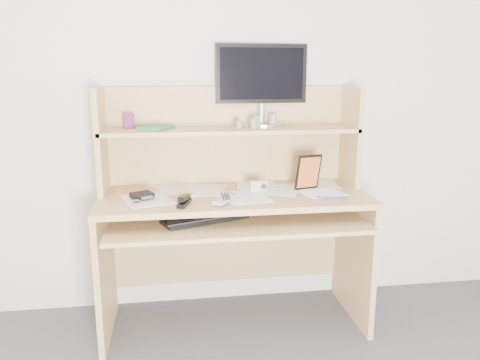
{
  "coord_description": "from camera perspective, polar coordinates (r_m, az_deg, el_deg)",
  "views": [
    {
      "loc": [
        -0.31,
        -0.89,
        1.37
      ],
      "look_at": [
        0.02,
        1.43,
        0.84
      ],
      "focal_mm": 35.0,
      "sensor_mm": 36.0,
      "label": 1
    }
  ],
  "objects": [
    {
      "name": "chip_stack_c",
      "position": [
        2.53,
        -0.1,
        6.78
      ],
      "size": [
        0.04,
        0.04,
        0.04
      ],
      "primitive_type": "cylinder",
      "rotation": [
        0.0,
        0.0,
        -0.23
      ],
      "color": "black",
      "rests_on": "desk"
    },
    {
      "name": "desk",
      "position": [
        2.56,
        -0.96,
        -2.46
      ],
      "size": [
        1.4,
        0.7,
        1.3
      ],
      "color": "tan",
      "rests_on": "floor"
    },
    {
      "name": "monitor",
      "position": [
        2.69,
        2.65,
        11.79
      ],
      "size": [
        0.52,
        0.26,
        0.45
      ],
      "rotation": [
        0.0,
        0.0,
        0.07
      ],
      "color": "#A9AAAE",
      "rests_on": "desk"
    },
    {
      "name": "chip_stack_b",
      "position": [
        2.55,
        2.04,
        7.05
      ],
      "size": [
        0.05,
        0.05,
        0.06
      ],
      "primitive_type": "cylinder",
      "rotation": [
        0.0,
        0.0,
        0.39
      ],
      "color": "white",
      "rests_on": "desk"
    },
    {
      "name": "blue_pen",
      "position": [
        2.4,
        11.1,
        -2.15
      ],
      "size": [
        0.14,
        0.07,
        0.01
      ],
      "primitive_type": "cylinder",
      "rotation": [
        1.57,
        0.0,
        1.13
      ],
      "color": "#1745AF",
      "rests_on": "paper_clutter"
    },
    {
      "name": "paper_clutter",
      "position": [
        2.47,
        -0.73,
        -1.64
      ],
      "size": [
        1.32,
        0.54,
        0.01
      ],
      "primitive_type": "cube",
      "color": "white",
      "rests_on": "desk"
    },
    {
      "name": "flip_phone",
      "position": [
        2.3,
        -12.45,
        -2.72
      ],
      "size": [
        0.07,
        0.09,
        0.02
      ],
      "primitive_type": "cube",
      "rotation": [
        0.0,
        0.0,
        0.45
      ],
      "color": "#B5B5B7",
      "rests_on": "paper_clutter"
    },
    {
      "name": "stapler",
      "position": [
        2.27,
        -6.81,
        -2.41
      ],
      "size": [
        0.08,
        0.14,
        0.04
      ],
      "primitive_type": "cube",
      "rotation": [
        0.0,
        0.0,
        -0.3
      ],
      "color": "black",
      "rests_on": "paper_clutter"
    },
    {
      "name": "sticky_note_pad",
      "position": [
        2.45,
        -6.4,
        -1.79
      ],
      "size": [
        0.07,
        0.07,
        0.01
      ],
      "primitive_type": "cube",
      "rotation": [
        0.0,
        0.0,
        0.01
      ],
      "color": "yellow",
      "rests_on": "desk"
    },
    {
      "name": "back_wall",
      "position": [
        2.71,
        -1.65,
        10.3
      ],
      "size": [
        3.6,
        0.04,
        2.5
      ],
      "primitive_type": "cube",
      "color": "silver",
      "rests_on": "floor"
    },
    {
      "name": "shelf_book",
      "position": [
        2.52,
        -10.19,
        6.28
      ],
      "size": [
        0.2,
        0.22,
        0.02
      ],
      "primitive_type": "cube",
      "rotation": [
        0.0,
        0.0,
        -0.49
      ],
      "color": "#317B4B",
      "rests_on": "desk"
    },
    {
      "name": "chip_stack_d",
      "position": [
        2.63,
        4.06,
        7.28
      ],
      "size": [
        0.04,
        0.04,
        0.07
      ],
      "primitive_type": "cylinder",
      "rotation": [
        0.0,
        0.0,
        -0.06
      ],
      "color": "white",
      "rests_on": "desk"
    },
    {
      "name": "keyboard",
      "position": [
        2.36,
        -4.28,
        -4.61
      ],
      "size": [
        0.45,
        0.29,
        0.03
      ],
      "rotation": [
        0.0,
        0.0,
        0.37
      ],
      "color": "black",
      "rests_on": "desk"
    },
    {
      "name": "digital_camera",
      "position": [
        2.5,
        2.27,
        -0.72
      ],
      "size": [
        0.09,
        0.04,
        0.06
      ],
      "primitive_type": "cube",
      "rotation": [
        0.0,
        0.0,
        0.03
      ],
      "color": "silver",
      "rests_on": "paper_clutter"
    },
    {
      "name": "wallet",
      "position": [
        2.42,
        -11.87,
        -1.82
      ],
      "size": [
        0.13,
        0.12,
        0.03
      ],
      "primitive_type": "cube",
      "rotation": [
        0.0,
        0.0,
        0.52
      ],
      "color": "black",
      "rests_on": "paper_clutter"
    },
    {
      "name": "chip_stack_a",
      "position": [
        2.53,
        1.68,
        6.88
      ],
      "size": [
        0.04,
        0.04,
        0.05
      ],
      "primitive_type": "cylinder",
      "rotation": [
        0.0,
        0.0,
        -0.02
      ],
      "color": "black",
      "rests_on": "desk"
    },
    {
      "name": "game_case",
      "position": [
        2.54,
        8.32,
        0.96
      ],
      "size": [
        0.14,
        0.05,
        0.19
      ],
      "primitive_type": "cube",
      "rotation": [
        0.0,
        0.0,
        0.26
      ],
      "color": "black",
      "rests_on": "paper_clutter"
    },
    {
      "name": "card_box",
      "position": [
        2.59,
        -13.37,
        7.0
      ],
      "size": [
        0.06,
        0.03,
        0.08
      ],
      "primitive_type": "cube",
      "rotation": [
        0.0,
        0.0,
        0.28
      ],
      "color": "maroon",
      "rests_on": "desk"
    },
    {
      "name": "tv_remote",
      "position": [
        2.31,
        -1.75,
        -2.33
      ],
      "size": [
        0.15,
        0.19,
        0.02
      ],
      "primitive_type": "cube",
      "rotation": [
        0.0,
        0.0,
        -0.57
      ],
      "color": "#A0A09B",
      "rests_on": "paper_clutter"
    }
  ]
}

